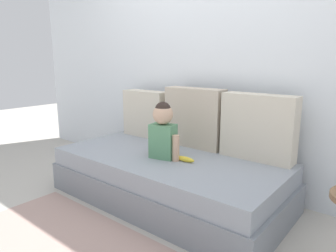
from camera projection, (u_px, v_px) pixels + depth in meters
ground_plane at (168, 199)px, 2.58m from camera, size 12.00×12.00×0.00m
back_wall at (210, 54)px, 2.78m from camera, size 5.13×0.10×2.42m
couch at (168, 178)px, 2.53m from camera, size 1.93×0.96×0.39m
throw_pillow_left at (146, 114)px, 3.10m from camera, size 0.50×0.16×0.47m
throw_pillow_center at (194, 118)px, 2.72m from camera, size 0.56×0.16×0.53m
throw_pillow_right at (258, 127)px, 2.36m from camera, size 0.58×0.16×0.52m
toddler at (163, 130)px, 2.40m from camera, size 0.31×0.17×0.45m
banana at (185, 159)px, 2.35m from camera, size 0.17×0.05×0.04m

